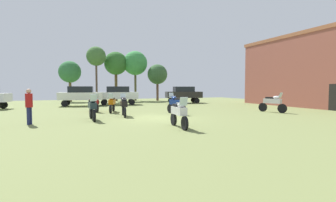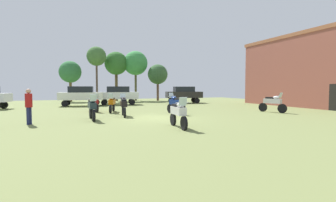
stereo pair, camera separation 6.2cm
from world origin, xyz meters
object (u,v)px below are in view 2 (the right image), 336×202
Objects in this scene: motorcycle_7 at (112,103)px; motorcycle_4 at (178,113)px; car_3 at (184,93)px; car_2 at (118,94)px; tree_4 at (116,64)px; motorcycle_3 at (273,103)px; motorcycle_6 at (176,104)px; motorcycle_5 at (92,107)px; tree_1 at (96,57)px; tree_3 at (158,75)px; person_1 at (29,104)px; tree_5 at (70,72)px; motorcycle_1 at (124,105)px; motorcycle_2 at (94,103)px; tree_6 at (136,63)px; car_4 at (81,95)px.

motorcycle_4 is at bearing 119.43° from motorcycle_7.
motorcycle_7 is 0.44× the size of car_3.
motorcycle_4 is at bearing -171.51° from car_2.
motorcycle_3 is at bearing -67.76° from tree_4.
motorcycle_5 is at bearing -179.89° from motorcycle_6.
car_3 is at bearing -34.35° from tree_1.
motorcycle_4 is at bearing -86.04° from tree_1.
tree_4 reaches higher than tree_3.
car_2 is 8.01m from car_3.
car_2 is at bearing -178.92° from person_1.
motorcycle_4 is 0.92× the size of motorcycle_6.
tree_4 is 1.28× the size of tree_5.
motorcycle_4 is 1.04× the size of motorcycle_7.
motorcycle_4 is 16.59m from car_2.
motorcycle_1 reaches higher than motorcycle_2.
motorcycle_3 is at bearing -1.16° from motorcycle_1.
tree_6 reaches higher than car_3.
car_3 reaches higher than person_1.
motorcycle_2 is 0.91× the size of motorcycle_6.
car_3 reaches higher than motorcycle_5.
tree_1 is at bearing 91.10° from motorcycle_6.
car_4 is 0.86× the size of tree_3.
motorcycle_2 is at bearing 165.07° from car_2.
motorcycle_3 is at bearing 144.68° from motorcycle_2.
motorcycle_1 is 0.30× the size of tree_1.
motorcycle_2 is 0.40× the size of tree_3.
motorcycle_2 is 6.79m from car_4.
motorcycle_5 is 1.11× the size of motorcycle_7.
motorcycle_3 is 22.68m from tree_4.
tree_1 is at bearing -73.61° from motorcycle_7.
tree_5 is at bearing 171.08° from tree_3.
motorcycle_3 is 1.02× the size of motorcycle_4.
car_3 is (11.58, 12.50, 0.43)m from motorcycle_5.
tree_1 is at bearing -156.19° from tree_4.
tree_3 reaches higher than motorcycle_1.
car_2 is 0.87× the size of tree_3.
tree_6 is at bearing -112.73° from motorcycle_5.
tree_5 is 8.89m from tree_6.
person_1 is at bearing -94.81° from tree_5.
motorcycle_1 is at bearing -71.55° from motorcycle_4.
car_4 reaches higher than motorcycle_5.
motorcycle_6 is at bearing -78.06° from tree_1.
tree_3 is at bearing -103.07° from motorcycle_4.
tree_3 is (10.57, 6.81, 2.58)m from car_4.
motorcycle_5 is at bearing 172.27° from car_2.
motorcycle_2 is 17.02m from tree_3.
motorcycle_1 is 4.24m from motorcycle_2.
car_2 is 8.48m from tree_1.
car_2 is 9.68m from tree_3.
tree_4 is (4.21, 15.15, 4.51)m from motorcycle_2.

